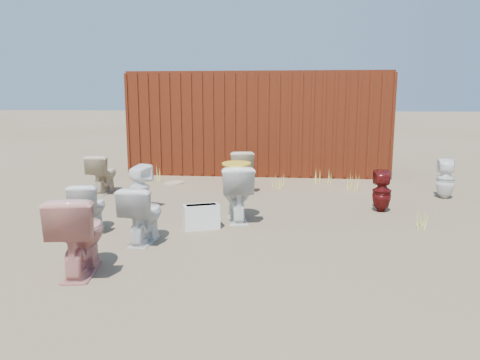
# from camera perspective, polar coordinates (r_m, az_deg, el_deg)

# --- Properties ---
(ground) EXTENTS (100.00, 100.00, 0.00)m
(ground) POSITION_cam_1_polar(r_m,az_deg,el_deg) (6.87, -0.54, -5.41)
(ground) COLOR brown
(ground) RESTS_ON ground
(shipping_container) EXTENTS (6.00, 2.40, 2.40)m
(shipping_container) POSITION_cam_1_polar(r_m,az_deg,el_deg) (11.81, 2.43, 7.09)
(shipping_container) COLOR #4E160D
(shipping_container) RESTS_ON ground
(toilet_front_a) EXTENTS (0.44, 0.71, 0.69)m
(toilet_front_a) POSITION_cam_1_polar(r_m,az_deg,el_deg) (6.77, -17.86, -3.15)
(toilet_front_a) COLOR silver
(toilet_front_a) RESTS_ON ground
(toilet_front_pink) EXTENTS (0.61, 0.91, 0.86)m
(toilet_front_pink) POSITION_cam_1_polar(r_m,az_deg,el_deg) (5.21, -19.02, -6.23)
(toilet_front_pink) COLOR tan
(toilet_front_pink) RESTS_ON ground
(toilet_front_c) EXTENTS (0.47, 0.76, 0.74)m
(toilet_front_c) POSITION_cam_1_polar(r_m,az_deg,el_deg) (6.08, -11.75, -4.09)
(toilet_front_c) COLOR silver
(toilet_front_c) RESTS_ON ground
(toilet_front_maroon) EXTENTS (0.33, 0.33, 0.67)m
(toilet_front_maroon) POSITION_cam_1_polar(r_m,az_deg,el_deg) (7.88, 16.90, -1.33)
(toilet_front_maroon) COLOR #540E0E
(toilet_front_maroon) RESTS_ON ground
(toilet_back_a) EXTENTS (0.45, 0.45, 0.75)m
(toilet_back_a) POSITION_cam_1_polar(r_m,az_deg,el_deg) (7.76, -12.16, -0.95)
(toilet_back_a) COLOR white
(toilet_back_a) RESTS_ON ground
(toilet_back_beige_left) EXTENTS (0.45, 0.75, 0.75)m
(toilet_back_beige_left) POSITION_cam_1_polar(r_m,az_deg,el_deg) (9.35, -16.35, 0.74)
(toilet_back_beige_left) COLOR beige
(toilet_back_beige_left) RESTS_ON ground
(toilet_back_beige_right) EXTENTS (0.61, 0.87, 0.81)m
(toilet_back_beige_right) POSITION_cam_1_polar(r_m,az_deg,el_deg) (9.19, 0.06, 1.17)
(toilet_back_beige_right) COLOR beige
(toilet_back_beige_right) RESTS_ON ground
(toilet_back_yellowlid) EXTENTS (0.63, 0.91, 0.85)m
(toilet_back_yellowlid) POSITION_cam_1_polar(r_m,az_deg,el_deg) (7.00, -0.42, -1.54)
(toilet_back_yellowlid) COLOR white
(toilet_back_yellowlid) RESTS_ON ground
(toilet_back_e) EXTENTS (0.39, 0.39, 0.72)m
(toilet_back_e) POSITION_cam_1_polar(r_m,az_deg,el_deg) (9.29, 23.78, 0.12)
(toilet_back_e) COLOR white
(toilet_back_e) RESTS_ON ground
(yellow_lid) EXTENTS (0.43, 0.54, 0.02)m
(yellow_lid) POSITION_cam_1_polar(r_m,az_deg,el_deg) (6.92, -0.42, 2.01)
(yellow_lid) COLOR yellow
(yellow_lid) RESTS_ON toilet_back_yellowlid
(loose_tank) EXTENTS (0.54, 0.37, 0.35)m
(loose_tank) POSITION_cam_1_polar(r_m,az_deg,el_deg) (6.62, -4.73, -4.49)
(loose_tank) COLOR white
(loose_tank) RESTS_ON ground
(loose_lid_near) EXTENTS (0.55, 0.61, 0.02)m
(loose_lid_near) POSITION_cam_1_polar(r_m,az_deg,el_deg) (10.11, -8.03, -0.34)
(loose_lid_near) COLOR tan
(loose_lid_near) RESTS_ON ground
(loose_lid_far) EXTENTS (0.42, 0.51, 0.02)m
(loose_lid_far) POSITION_cam_1_polar(r_m,az_deg,el_deg) (9.82, -16.74, -0.99)
(loose_lid_far) COLOR beige
(loose_lid_far) RESTS_ON ground
(weed_clump_a) EXTENTS (0.36, 0.36, 0.32)m
(weed_clump_a) POSITION_cam_1_polar(r_m,az_deg,el_deg) (10.25, -10.69, 0.57)
(weed_clump_a) COLOR #BFC04C
(weed_clump_a) RESTS_ON ground
(weed_clump_b) EXTENTS (0.32, 0.32, 0.27)m
(weed_clump_b) POSITION_cam_1_polar(r_m,az_deg,el_deg) (9.52, 4.40, -0.18)
(weed_clump_b) COLOR #BFC04C
(weed_clump_b) RESTS_ON ground
(weed_clump_c) EXTENTS (0.36, 0.36, 0.29)m
(weed_clump_c) POSITION_cam_1_polar(r_m,az_deg,el_deg) (9.44, 13.27, -0.45)
(weed_clump_c) COLOR #BFC04C
(weed_clump_c) RESTS_ON ground
(weed_clump_d) EXTENTS (0.30, 0.30, 0.27)m
(weed_clump_d) POSITION_cam_1_polar(r_m,az_deg,el_deg) (10.28, -0.54, 0.63)
(weed_clump_d) COLOR #BFC04C
(weed_clump_d) RESTS_ON ground
(weed_clump_e) EXTENTS (0.34, 0.34, 0.29)m
(weed_clump_e) POSITION_cam_1_polar(r_m,az_deg,el_deg) (10.05, 10.06, 0.32)
(weed_clump_e) COLOR #BFC04C
(weed_clump_e) RESTS_ON ground
(weed_clump_f) EXTENTS (0.28, 0.28, 0.25)m
(weed_clump_f) POSITION_cam_1_polar(r_m,az_deg,el_deg) (7.16, 21.67, -4.46)
(weed_clump_f) COLOR #BFC04C
(weed_clump_f) RESTS_ON ground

